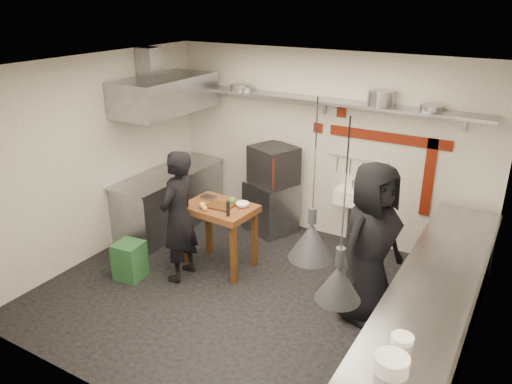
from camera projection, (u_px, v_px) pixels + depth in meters
The scene contains 47 objects.
floor at pixel (252, 295), 6.26m from camera, with size 5.00×5.00×0.00m, color black.
ceiling at pixel (251, 68), 5.21m from camera, with size 5.00×5.00×0.00m, color beige.
wall_back at pixel (324, 147), 7.41m from camera, with size 5.00×0.04×2.80m, color silver.
wall_front at pixel (118, 275), 4.05m from camera, with size 5.00×0.04×2.80m, color silver.
wall_left at pixel (97, 158), 6.91m from camera, with size 0.04×4.20×2.80m, color silver.
wall_right at pixel (485, 244), 4.56m from camera, with size 0.04×4.20×2.80m, color silver.
red_band_horiz at pixel (388, 138), 6.84m from camera, with size 1.70×0.02×0.14m, color #62180A.
red_band_vert at pixel (429, 178), 6.74m from camera, with size 0.14×0.02×1.10m, color #62180A.
red_tile_a at pixel (342, 112), 7.07m from camera, with size 0.14×0.02×0.14m, color #62180A.
red_tile_b at pixel (318, 128), 7.34m from camera, with size 0.14×0.02×0.14m, color #62180A.
back_shelf at pixel (321, 101), 7.00m from camera, with size 4.60×0.34×0.04m, color gray.
shelf_bracket_left at pixel (216, 93), 8.05m from camera, with size 0.04×0.06×0.24m, color gray.
shelf_bracket_mid at pixel (325, 106), 7.15m from camera, with size 0.04×0.06×0.24m, color gray.
shelf_bracket_right at pixel (465, 122), 6.26m from camera, with size 0.04×0.06×0.24m, color gray.
pan_far_left at pixel (240, 87), 7.60m from camera, with size 0.30×0.30×0.09m, color gray.
pan_mid_left at pixel (247, 89), 7.56m from camera, with size 0.24×0.24×0.07m, color gray.
stock_pot at pixel (381, 98), 6.56m from camera, with size 0.35×0.35×0.20m, color gray.
pan_right at pixel (431, 108), 6.27m from camera, with size 0.28×0.28×0.08m, color gray.
oven_stand at pixel (271, 207), 7.84m from camera, with size 0.68×0.62×0.80m, color gray.
combi_oven at pixel (274, 165), 7.59m from camera, with size 0.62×0.58×0.58m, color black.
oven_door at pixel (263, 170), 7.37m from camera, with size 0.47×0.03×0.46m, color #62180A.
oven_glass at pixel (263, 170), 7.37m from camera, with size 0.32×0.01×0.34m, color black.
hand_sink at pixel (352, 196), 7.24m from camera, with size 0.46×0.34×0.22m, color white.
sink_tap at pixel (353, 185), 7.17m from camera, with size 0.03×0.03×0.14m, color gray.
sink_drain at pixel (349, 225), 7.37m from camera, with size 0.06×0.06×0.66m, color gray.
utensil_rail at pixel (358, 158), 7.15m from camera, with size 0.02×0.02×0.90m, color gray.
counter_right at pixel (432, 319), 5.08m from camera, with size 0.70×3.80×0.90m, color gray.
counter_right_top at pixel (439, 279), 4.90m from camera, with size 0.76×3.90×0.03m, color gray.
plate_stack at pixel (392, 364), 3.67m from camera, with size 0.26×0.26×0.13m, color white.
small_bowl_right at pixel (402, 339), 4.00m from camera, with size 0.19×0.19×0.05m, color white.
counter_left at pixel (170, 201), 7.94m from camera, with size 0.70×1.90×0.90m, color gray.
counter_left_top at pixel (168, 173), 7.76m from camera, with size 0.76×2.00×0.03m, color gray.
extractor_hood at pixel (165, 94), 7.28m from camera, with size 0.78×1.60×0.50m, color gray.
hood_duct at pixel (150, 65), 7.25m from camera, with size 0.28×0.28×0.50m, color gray.
green_bin at pixel (130, 260), 6.57m from camera, with size 0.35×0.35×0.50m, color #265B2F.
prep_table at pixel (220, 237), 6.75m from camera, with size 0.92×0.64×0.92m, color brown, non-canonical shape.
cutting_board at pixel (220, 206), 6.53m from camera, with size 0.34×0.24×0.03m, color #4E2C12.
pepper_mill at pixel (228, 209), 6.23m from camera, with size 0.05×0.05×0.20m, color black.
lemon_a at pixel (202, 205), 6.49m from camera, with size 0.09×0.09×0.09m, color #EFAE42.
lemon_b at pixel (205, 208), 6.40m from camera, with size 0.07×0.07×0.07m, color #EFAE42.
veg_ball at pixel (232, 200), 6.61m from camera, with size 0.10×0.10×0.10m, color #408032.
steel_tray at pixel (208, 197), 6.80m from camera, with size 0.20×0.13×0.03m, color gray.
bowl at pixel (243, 205), 6.53m from camera, with size 0.18×0.18×0.06m, color white.
heat_lamp_near at pixel (314, 182), 4.05m from camera, with size 0.39×0.39×1.40m, color black, non-canonical shape.
heat_lamp_far at pixel (343, 214), 3.47m from camera, with size 0.34×0.34×1.39m, color black, non-canonical shape.
chef_left at pixel (178, 217), 6.35m from camera, with size 0.64×0.42×1.75m, color black.
chef_right at pixel (370, 244), 5.52m from camera, with size 0.93×0.60×1.90m, color black.
Camera 1 is at (2.74, -4.55, 3.54)m, focal length 35.00 mm.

